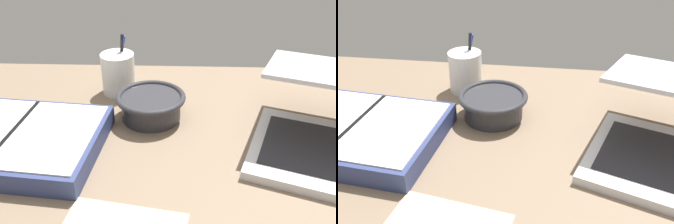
{
  "view_description": "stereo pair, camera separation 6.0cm",
  "coord_description": "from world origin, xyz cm",
  "views": [
    {
      "loc": [
        2.33,
        -49.53,
        45.89
      ],
      "look_at": [
        0.01,
        12.29,
        9.0
      ],
      "focal_mm": 40.0,
      "sensor_mm": 36.0,
      "label": 1
    },
    {
      "loc": [
        8.27,
        -49.02,
        45.89
      ],
      "look_at": [
        0.01,
        12.29,
        9.0
      ],
      "focal_mm": 40.0,
      "sensor_mm": 36.0,
      "label": 2
    }
  ],
  "objects": [
    {
      "name": "desk_top",
      "position": [
        0.0,
        0.0,
        1.0
      ],
      "size": [
        140.0,
        100.0,
        2.0
      ],
      "primitive_type": "cube",
      "color": "#75604C",
      "rests_on": "ground"
    },
    {
      "name": "bowl",
      "position": [
        -4.08,
        21.58,
        5.2
      ],
      "size": [
        15.27,
        15.27,
        5.74
      ],
      "color": "#2D2D33",
      "rests_on": "desk_top"
    },
    {
      "name": "pen_cup",
      "position": [
        -13.01,
        33.72,
        7.09
      ],
      "size": [
        8.14,
        8.14,
        14.34
      ],
      "color": "white",
      "rests_on": "desk_top"
    },
    {
      "name": "planner",
      "position": [
        -29.44,
        8.7,
        4.17
      ],
      "size": [
        35.06,
        27.68,
        4.53
      ],
      "rotation": [
        0.0,
        0.0,
        -0.1
      ],
      "color": "navy",
      "rests_on": "desk_top"
    }
  ]
}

